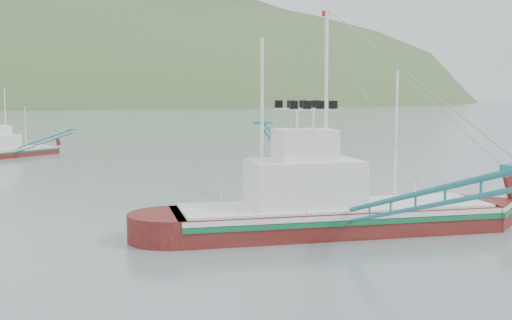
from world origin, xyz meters
TOP-DOWN VIEW (x-y plane):
  - ground at (0.00, 0.00)m, footprint 1200.00×1200.00m
  - main_boat at (-0.12, -0.77)m, footprint 17.16×28.95m
  - bg_boat_far at (-1.78, 50.91)m, footprint 11.83×20.01m
  - headland_right at (240.00, 430.00)m, footprint 684.00×432.00m

SIDE VIEW (x-z plane):
  - ground at x=0.00m, z-range 0.00..0.00m
  - headland_right at x=240.00m, z-range -153.00..153.00m
  - bg_boat_far at x=-1.78m, z-range -2.54..5.90m
  - main_boat at x=-0.12m, z-range -3.63..8.66m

